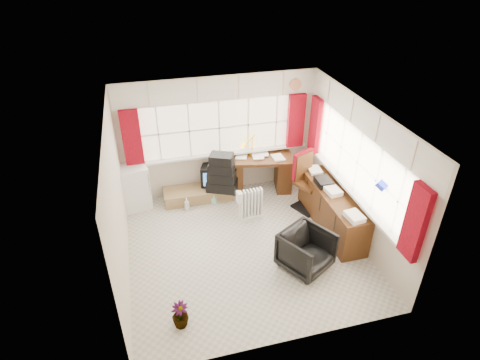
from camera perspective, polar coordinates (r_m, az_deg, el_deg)
The scene contains 20 objects.
ground at distance 7.22m, azimuth 0.68°, elevation -9.55°, with size 4.00×4.00×0.00m, color beige.
room_walls at distance 6.33m, azimuth 0.76°, elevation 0.70°, with size 4.00×4.00×4.00m.
window_back at distance 8.26m, azimuth -2.82°, elevation 4.14°, with size 3.70×0.12×3.60m.
window_right at distance 7.31m, azimuth 15.59°, elevation -1.07°, with size 0.12×3.70×3.60m.
curtains at distance 7.38m, azimuth 5.82°, elevation 4.92°, with size 3.83×3.83×1.15m.
overhead_cabinets at distance 7.13m, azimuth 6.44°, elevation 10.87°, with size 3.98×3.98×0.48m.
desk at distance 8.56m, azimuth 2.76°, elevation 1.29°, with size 1.45×0.92×0.81m.
desk_lamp at distance 8.31m, azimuth 1.74°, elevation 5.57°, with size 0.19×0.17×0.47m.
task_chair at distance 8.00m, azimuth 9.31°, elevation 0.18°, with size 0.66×0.68×1.19m.
office_chair at distance 6.73m, azimuth 9.38°, elevation -9.89°, with size 0.73×0.75×0.69m, color black.
radiator at distance 7.71m, azimuth 1.56°, elevation -3.91°, with size 0.45×0.21×0.67m.
credenza at distance 7.66m, azimuth 12.90°, elevation -4.02°, with size 0.50×2.00×0.85m.
file_tray at distance 7.63m, azimuth 11.80°, elevation -0.26°, with size 0.27×0.35×0.12m, color black.
tv_bench at distance 8.41m, azimuth -6.02°, elevation -1.97°, with size 1.40×0.50×0.25m, color #A47D52.
crt_tv at distance 8.36m, azimuth -3.71°, elevation 0.79°, with size 0.61×0.59×0.45m.
hifi_stack at distance 8.08m, azimuth -2.61°, elevation 0.86°, with size 0.70×0.59×0.82m.
mini_fridge at distance 8.25m, azimuth -14.82°, elevation -0.90°, with size 0.64×0.64×0.92m.
spray_bottle_a at distance 8.09m, azimuth -7.57°, elevation -3.44°, with size 0.11×0.11×0.28m, color white.
spray_bottle_b at distance 8.25m, azimuth -3.71°, elevation -2.77°, with size 0.09×0.09×0.20m, color #96E0D1.
flower_vase at distance 5.97m, azimuth -8.51°, elevation -18.45°, with size 0.24×0.24×0.42m, color black.
Camera 1 is at (-1.45, -5.23, 4.77)m, focal length 30.00 mm.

